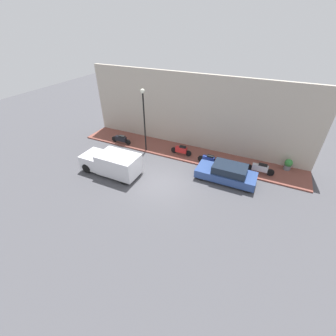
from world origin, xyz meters
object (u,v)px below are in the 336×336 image
Objects in this scene: streetlamp at (144,111)px; potted_plant at (288,164)px; parked_car at (227,173)px; scooter_silver at (260,168)px; motorcycle_black at (121,139)px; motorcycle_blue at (209,159)px; delivery_van at (111,163)px; motorcycle_red at (181,150)px.

streetlamp reaches higher than potted_plant.
parked_car reaches higher than scooter_silver.
motorcycle_black is 1.16× the size of motorcycle_blue.
streetlamp is at bearing -9.15° from delivery_van.
scooter_silver is (4.54, -10.19, -0.32)m from delivery_van.
motorcycle_red is at bearing 81.55° from motorcycle_blue.
potted_plant is (3.26, -3.98, -0.05)m from parked_car.
streetlamp is (4.02, -0.65, 2.77)m from delivery_van.
streetlamp is at bearing 80.19° from parked_car.
streetlamp is 12.00m from potted_plant.
scooter_silver reaches higher than motorcycle_blue.
motorcycle_blue is (4.21, -6.32, -0.36)m from delivery_van.
motorcycle_black is (4.14, 2.08, -0.34)m from delivery_van.
motorcycle_red is at bearing 99.63° from potted_plant.
parked_car is at bearing -129.67° from motorcycle_blue.
scooter_silver is 2.38× the size of potted_plant.
parked_car is 2.32m from motorcycle_blue.
potted_plant is at bearing -72.83° from motorcycle_blue.
potted_plant is (1.41, -8.29, 0.03)m from motorcycle_red.
parked_car is at bearing 130.86° from scooter_silver.
motorcycle_red is 0.35× the size of streetlamp.
scooter_silver is (-0.05, -6.39, 0.01)m from motorcycle_red.
delivery_van is at bearing 116.39° from potted_plant.
potted_plant reaches higher than motorcycle_blue.
motorcycle_black is 2.34× the size of potted_plant.
streetlamp is (-0.52, 9.54, 3.09)m from scooter_silver.
delivery_van is 2.22× the size of motorcycle_black.
delivery_van is at bearing -153.37° from motorcycle_black.
motorcycle_red reaches higher than motorcycle_blue.
streetlamp reaches higher than motorcycle_black.
scooter_silver is (0.40, -12.26, 0.02)m from motorcycle_black.
delivery_van is at bearing 114.03° from scooter_silver.
parked_car is 2.38× the size of motorcycle_blue.
motorcycle_red is 2.55m from motorcycle_blue.
motorcycle_black is at bearing 82.15° from parked_car.
parked_car reaches higher than motorcycle_blue.
streetlamp reaches higher than scooter_silver.
potted_plant is (1.85, -14.16, 0.03)m from motorcycle_black.
motorcycle_black is at bearing 26.63° from delivery_van.
delivery_van is 4.93m from streetlamp.
scooter_silver is 2.39m from potted_plant.
delivery_van is (-2.74, 8.10, 0.25)m from parked_car.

